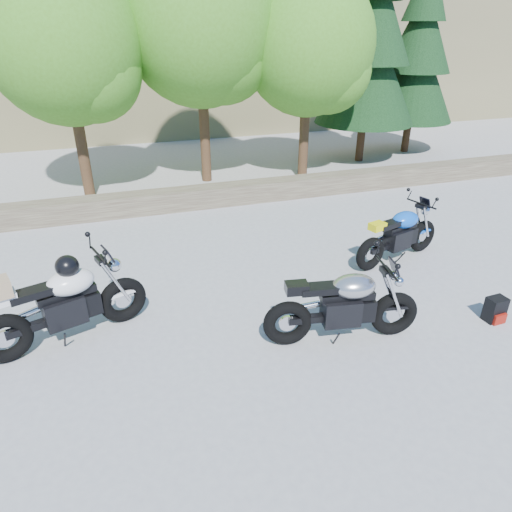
# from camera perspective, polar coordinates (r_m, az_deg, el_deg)

# --- Properties ---
(ground) EXTENTS (90.00, 90.00, 0.00)m
(ground) POSITION_cam_1_polar(r_m,az_deg,el_deg) (6.96, 0.97, -9.32)
(ground) COLOR gray
(ground) RESTS_ON ground
(stone_wall) EXTENTS (22.00, 0.55, 0.50)m
(stone_wall) POSITION_cam_1_polar(r_m,az_deg,el_deg) (11.62, -7.84, 7.23)
(stone_wall) COLOR #4B3F32
(stone_wall) RESTS_ON ground
(tree_decid_left) EXTENTS (3.67, 3.67, 5.62)m
(tree_decid_left) POSITION_cam_1_polar(r_m,az_deg,el_deg) (12.46, -22.28, 22.92)
(tree_decid_left) COLOR #382314
(tree_decid_left) RESTS_ON ground
(tree_decid_mid) EXTENTS (4.08, 4.08, 6.24)m
(tree_decid_mid) POSITION_cam_1_polar(r_m,az_deg,el_deg) (13.13, -6.52, 26.43)
(tree_decid_mid) COLOR #382314
(tree_decid_mid) RESTS_ON ground
(tree_decid_right) EXTENTS (3.54, 3.54, 5.41)m
(tree_decid_right) POSITION_cam_1_polar(r_m,az_deg,el_deg) (13.45, 7.09, 24.11)
(tree_decid_right) COLOR #382314
(tree_decid_right) RESTS_ON ground
(conifer_near) EXTENTS (3.17, 3.17, 7.06)m
(conifer_near) POSITION_cam_1_polar(r_m,az_deg,el_deg) (15.72, 14.17, 24.61)
(conifer_near) COLOR #382314
(conifer_near) RESTS_ON ground
(conifer_far) EXTENTS (2.82, 2.82, 6.27)m
(conifer_far) POSITION_cam_1_polar(r_m,az_deg,el_deg) (17.45, 19.64, 22.74)
(conifer_far) COLOR #382314
(conifer_far) RESTS_ON ground
(silver_bike) EXTENTS (2.29, 0.72, 1.15)m
(silver_bike) POSITION_cam_1_polar(r_m,az_deg,el_deg) (6.61, 10.92, -6.17)
(silver_bike) COLOR black
(silver_bike) RESTS_ON ground
(white_bike) EXTENTS (2.32, 1.01, 1.32)m
(white_bike) POSITION_cam_1_polar(r_m,az_deg,el_deg) (6.97, -22.96, -5.28)
(white_bike) COLOR black
(white_bike) RESTS_ON ground
(blue_bike) EXTENTS (2.09, 0.84, 1.07)m
(blue_bike) POSITION_cam_1_polar(r_m,az_deg,el_deg) (9.15, 17.45, 2.49)
(blue_bike) COLOR black
(blue_bike) RESTS_ON ground
(backpack) EXTENTS (0.31, 0.27, 0.40)m
(backpack) POSITION_cam_1_polar(r_m,az_deg,el_deg) (7.98, 27.74, -5.97)
(backpack) COLOR black
(backpack) RESTS_ON ground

